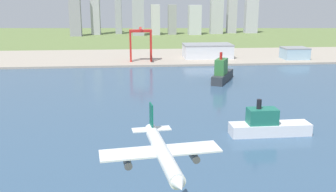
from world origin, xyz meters
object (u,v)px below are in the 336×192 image
warehouse_annex (295,53)px  container_barge (222,73)px  airplane_landing (162,153)px  warehouse_main (207,51)px  port_crane_red (141,37)px  ferry_boat (268,125)px

warehouse_annex → container_barge: bearing=-136.3°
airplane_landing → warehouse_main: (86.89, 378.98, -22.90)m
warehouse_annex → port_crane_red: bearing=-179.0°
ferry_boat → warehouse_main: size_ratio=0.75×
airplane_landing → ferry_boat: airplane_landing is taller
airplane_landing → container_barge: (75.09, 243.74, -25.94)m
ferry_boat → airplane_landing: bearing=-124.5°
airplane_landing → warehouse_annex: (195.57, 358.69, -24.43)m
container_barge → port_crane_red: bearing=123.9°
warehouse_main → port_crane_red: bearing=-164.6°
port_crane_red → warehouse_main: (86.63, 23.82, -20.74)m
ferry_boat → port_crane_red: size_ratio=1.15×
airplane_landing → ferry_boat: size_ratio=0.92×
airplane_landing → warehouse_main: 389.49m
container_barge → warehouse_main: bearing=85.0°
ferry_boat → warehouse_main: 279.58m
container_barge → port_crane_red: size_ratio=1.17×
container_barge → warehouse_main: 135.80m
port_crane_red → warehouse_annex: (195.30, 3.53, -22.26)m
airplane_landing → ferry_boat: 124.63m
port_crane_red → warehouse_main: 92.20m
port_crane_red → warehouse_annex: size_ratio=1.31×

